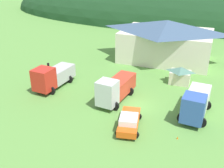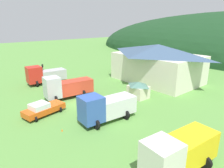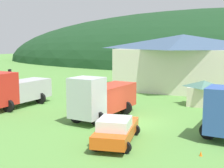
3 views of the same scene
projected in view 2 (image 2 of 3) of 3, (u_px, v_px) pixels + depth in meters
The scene contains 10 objects.
ground_plane at pixel (76, 104), 28.34m from camera, with size 200.00×200.00×0.00m, color #5B9342.
depot_building at pixel (157, 62), 38.47m from camera, with size 16.32×11.13×7.01m.
play_shed_cream at pixel (138, 89), 30.40m from camera, with size 3.03×2.44×2.46m.
crane_truck_red at pixel (44, 75), 37.14m from camera, with size 3.46×7.04×3.41m.
tow_truck_silver at pixel (66, 87), 30.04m from camera, with size 3.45×7.33×3.53m.
box_truck_blue at pixel (105, 107), 22.93m from camera, with size 3.39×6.90×3.38m.
flatbed_truck_yellow at pixel (179, 152), 14.95m from camera, with size 3.41×6.78×3.24m.
service_pickup_orange at pixel (43, 109), 24.70m from camera, with size 3.02×5.32×1.66m.
traffic_light_west at pixel (43, 71), 37.37m from camera, with size 0.20×0.32×3.56m.
traffic_cone_near_pickup at pixel (62, 131), 21.23m from camera, with size 0.36×0.36×0.55m, color orange.
Camera 2 is at (23.33, -13.13, 10.93)m, focal length 32.53 mm.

